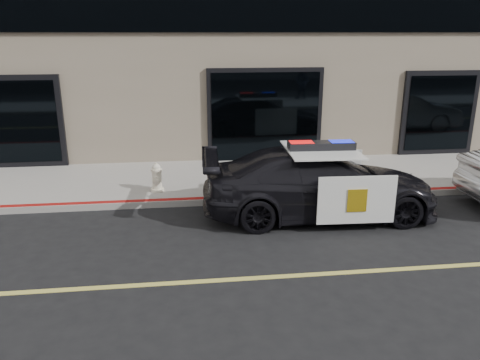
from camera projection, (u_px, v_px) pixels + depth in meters
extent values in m
plane|color=black|center=(392.00, 270.00, 7.92)|extent=(120.00, 120.00, 0.00)
cube|color=gray|center=(311.00, 176.00, 12.87)|extent=(60.00, 3.50, 0.15)
imported|color=black|center=(319.00, 183.00, 10.10)|extent=(2.47, 5.22, 1.47)
cube|color=white|center=(357.00, 200.00, 9.15)|extent=(1.56, 0.10, 0.98)
cube|color=white|center=(329.00, 170.00, 11.15)|extent=(1.56, 0.10, 0.98)
cube|color=white|center=(321.00, 150.00, 9.88)|extent=(1.54, 1.82, 0.02)
cube|color=gold|center=(357.00, 201.00, 9.12)|extent=(0.39, 0.03, 0.46)
cube|color=black|center=(321.00, 146.00, 9.85)|extent=(1.42, 0.42, 0.17)
cube|color=red|center=(301.00, 146.00, 9.82)|extent=(0.50, 0.34, 0.16)
cube|color=#0C19CC|center=(341.00, 145.00, 9.88)|extent=(0.50, 0.34, 0.16)
cylinder|color=white|center=(158.00, 190.00, 11.40)|extent=(0.32, 0.32, 0.07)
cylinder|color=white|center=(157.00, 179.00, 11.32)|extent=(0.23, 0.23, 0.45)
cylinder|color=white|center=(156.00, 170.00, 11.25)|extent=(0.28, 0.28, 0.05)
sphere|color=white|center=(156.00, 168.00, 11.23)|extent=(0.20, 0.20, 0.20)
cylinder|color=white|center=(156.00, 164.00, 11.20)|extent=(0.06, 0.06, 0.06)
cylinder|color=white|center=(157.00, 175.00, 11.44)|extent=(0.12, 0.11, 0.12)
cylinder|color=white|center=(157.00, 179.00, 11.16)|extent=(0.12, 0.11, 0.12)
cylinder|color=white|center=(157.00, 182.00, 11.15)|extent=(0.15, 0.12, 0.15)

